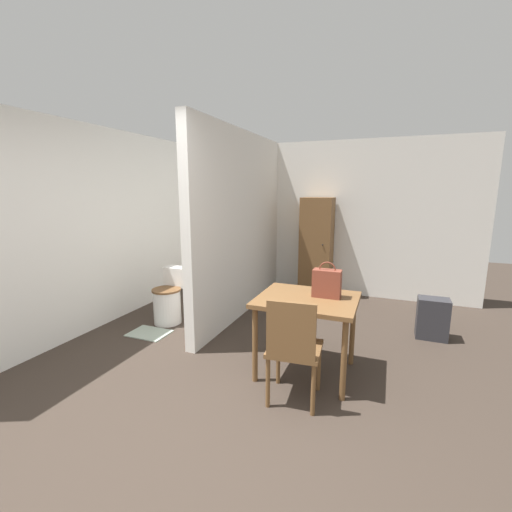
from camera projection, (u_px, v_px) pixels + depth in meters
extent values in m
plane|color=#382D26|center=(164.00, 459.00, 2.24)|extent=(16.00, 16.00, 0.00)
cube|color=white|center=(311.00, 218.00, 5.81)|extent=(5.24, 0.12, 2.50)
cube|color=white|center=(119.00, 225.00, 4.66)|extent=(0.12, 5.12, 2.50)
cube|color=white|center=(242.00, 225.00, 4.72)|extent=(0.12, 2.78, 2.50)
cube|color=brown|center=(307.00, 300.00, 3.17)|extent=(0.91, 0.77, 0.04)
cylinder|color=brown|center=(255.00, 345.00, 3.08)|extent=(0.05, 0.05, 0.71)
cylinder|color=brown|center=(344.00, 361.00, 2.80)|extent=(0.05, 0.05, 0.71)
cylinder|color=brown|center=(277.00, 320.00, 3.68)|extent=(0.05, 0.05, 0.71)
cylinder|color=brown|center=(353.00, 331.00, 3.39)|extent=(0.05, 0.05, 0.71)
cube|color=brown|center=(295.00, 349.00, 2.81)|extent=(0.45, 0.45, 0.04)
cube|color=brown|center=(291.00, 330.00, 2.58)|extent=(0.38, 0.06, 0.44)
cylinder|color=brown|center=(278.00, 361.00, 3.07)|extent=(0.04, 0.04, 0.43)
cylinder|color=brown|center=(319.00, 367.00, 2.97)|extent=(0.04, 0.04, 0.43)
cylinder|color=brown|center=(268.00, 382.00, 2.74)|extent=(0.04, 0.04, 0.43)
cylinder|color=brown|center=(313.00, 390.00, 2.63)|extent=(0.04, 0.04, 0.43)
cylinder|color=white|center=(167.00, 307.00, 4.48)|extent=(0.35, 0.35, 0.44)
cylinder|color=brown|center=(166.00, 290.00, 4.44)|extent=(0.37, 0.37, 0.02)
cube|color=white|center=(177.00, 276.00, 4.64)|extent=(0.32, 0.18, 0.26)
cube|color=brown|center=(327.00, 283.00, 3.16)|extent=(0.26, 0.12, 0.26)
torus|color=brown|center=(327.00, 270.00, 3.14)|extent=(0.15, 0.01, 0.15)
cube|color=brown|center=(316.00, 247.00, 5.58)|extent=(0.50, 0.40, 1.61)
sphere|color=black|center=(323.00, 245.00, 5.33)|extent=(0.02, 0.02, 0.02)
cube|color=#99A899|center=(149.00, 333.00, 4.18)|extent=(0.48, 0.35, 0.01)
cube|color=#2D2D33|center=(432.00, 318.00, 4.01)|extent=(0.34, 0.24, 0.49)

